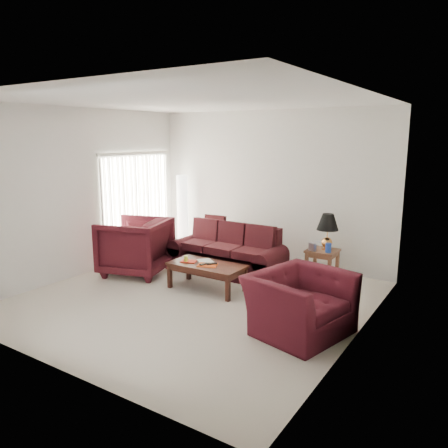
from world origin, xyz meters
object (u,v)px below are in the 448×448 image
(sofa, at_px, (226,250))
(coffee_table, at_px, (207,277))
(floor_lamp, at_px, (182,213))
(end_table, at_px, (322,265))
(armchair_left, at_px, (135,246))
(armchair_right, at_px, (300,303))

(sofa, distance_m, coffee_table, 0.98)
(floor_lamp, bearing_deg, coffee_table, -43.11)
(coffee_table, bearing_deg, end_table, 38.15)
(sofa, distance_m, end_table, 1.73)
(floor_lamp, relative_size, coffee_table, 1.35)
(armchair_left, distance_m, armchair_right, 3.59)
(end_table, relative_size, floor_lamp, 0.32)
(sofa, xyz_separation_m, armchair_right, (2.14, -1.60, -0.04))
(armchair_right, bearing_deg, armchair_left, 93.22)
(end_table, distance_m, armchair_right, 2.23)
(end_table, xyz_separation_m, floor_lamp, (-3.29, 0.25, 0.57))
(floor_lamp, xyz_separation_m, armchair_left, (0.27, -1.75, -0.33))
(sofa, distance_m, floor_lamp, 1.90)
(armchair_left, xyz_separation_m, armchair_right, (3.53, -0.67, -0.12))
(end_table, height_order, floor_lamp, floor_lamp)
(floor_lamp, relative_size, armchair_left, 1.50)
(armchair_right, bearing_deg, coffee_table, 84.81)
(sofa, bearing_deg, armchair_right, -38.30)
(sofa, distance_m, armchair_right, 2.67)
(end_table, xyz_separation_m, armchair_left, (-3.02, -1.50, 0.24))
(floor_lamp, height_order, coffee_table, floor_lamp)
(sofa, bearing_deg, armchair_left, -147.72)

